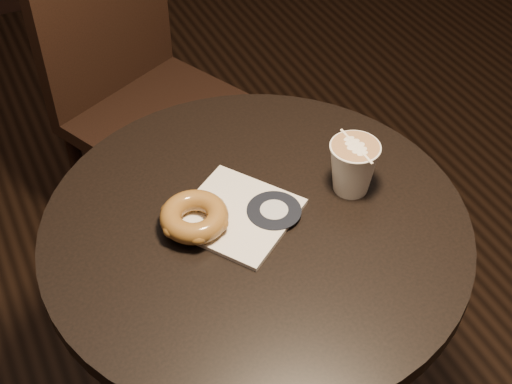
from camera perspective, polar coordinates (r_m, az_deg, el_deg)
cafe_table at (r=1.31m, az=-0.01°, el=-8.47°), size 0.70×0.70×0.75m
chair at (r=1.84m, az=-9.73°, el=9.67°), size 0.54×0.54×1.02m
pastry_bag at (r=1.16m, az=-1.55°, el=-1.83°), size 0.24×0.24×0.01m
doughnut at (r=1.13m, az=-4.96°, el=-1.98°), size 0.11×0.11×0.04m
latte_cup at (r=1.19m, az=7.75°, el=1.95°), size 0.08×0.08×0.09m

